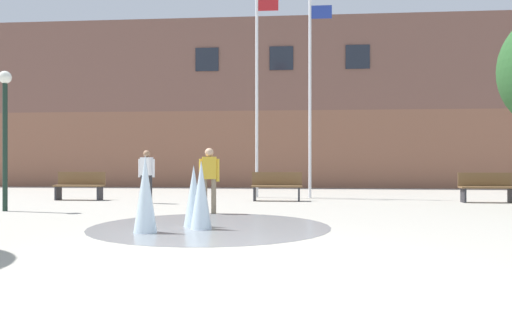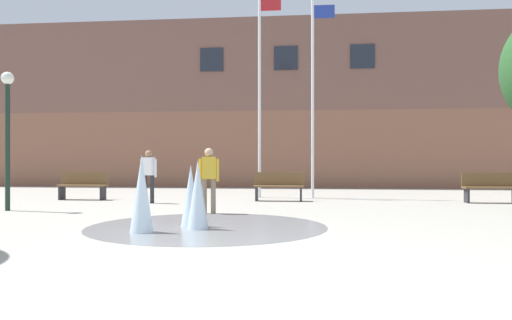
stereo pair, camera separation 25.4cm
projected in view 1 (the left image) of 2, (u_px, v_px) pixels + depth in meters
ground_plane at (231, 267)px, 6.05m from camera, size 100.00×100.00×0.00m
library_building at (283, 108)px, 26.17m from camera, size 36.00×6.05×8.02m
splash_fountain at (185, 202)px, 9.37m from camera, size 4.68×4.68×1.39m
park_bench_left_of_flagpoles at (80, 185)px, 16.19m from camera, size 1.60×0.44×0.91m
park_bench_under_left_flagpole at (277, 186)px, 15.83m from camera, size 1.60×0.44×0.91m
park_bench_near_trashcan at (486, 187)px, 15.23m from camera, size 1.60×0.44×0.91m
adult_watching at (209, 175)px, 12.08m from camera, size 0.50×0.27×1.59m
adult_in_red at (147, 172)px, 14.94m from camera, size 0.50×0.29×1.59m
flagpole_left at (258, 85)px, 17.31m from camera, size 0.80×0.10×7.33m
flagpole_right at (311, 89)px, 17.15m from camera, size 0.80×0.10×7.02m
lamp_post_left_lane at (5, 118)px, 12.65m from camera, size 0.32×0.32×3.56m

